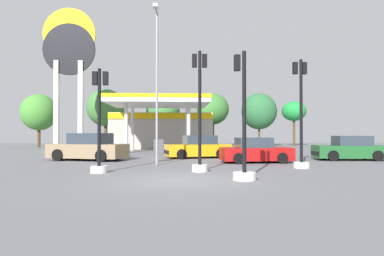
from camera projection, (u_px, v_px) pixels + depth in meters
ground_plane at (179, 181)px, 11.69m from camera, size 90.00×90.00×0.00m
gas_station at (161, 127)px, 35.56m from camera, size 10.58×12.82×4.80m
station_pole_sign at (69, 59)px, 30.67m from camera, size 4.71×0.56×13.06m
car_0 at (89, 148)px, 20.48m from camera, size 4.97×3.20×1.65m
car_1 at (256, 151)px, 18.86m from camera, size 4.02×2.00×1.40m
car_2 at (198, 148)px, 22.44m from camera, size 4.50×2.64×1.51m
car_3 at (350, 149)px, 20.64m from camera, size 4.30×2.21×1.49m
traffic_signal_0 at (301, 128)px, 15.95m from camera, size 0.74×0.74×5.14m
traffic_signal_1 at (200, 125)px, 14.49m from camera, size 0.68×0.70×5.18m
traffic_signal_2 at (243, 145)px, 11.85m from camera, size 0.81×0.81×4.54m
traffic_signal_3 at (99, 133)px, 14.02m from camera, size 0.69×0.70×4.33m
tree_0 at (39, 112)px, 39.52m from camera, size 4.11×4.11×6.24m
tree_1 at (106, 108)px, 39.93m from camera, size 4.44×4.44×6.88m
tree_2 at (163, 111)px, 41.64m from camera, size 4.13×4.13×6.23m
tree_3 at (213, 109)px, 40.78m from camera, size 3.89×3.89×6.44m
tree_4 at (259, 111)px, 41.11m from camera, size 4.28×4.28×6.52m
tree_5 at (294, 112)px, 42.86m from camera, size 3.06×3.06×5.69m
corner_streetlamp at (157, 74)px, 17.32m from camera, size 0.24×1.48×7.96m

